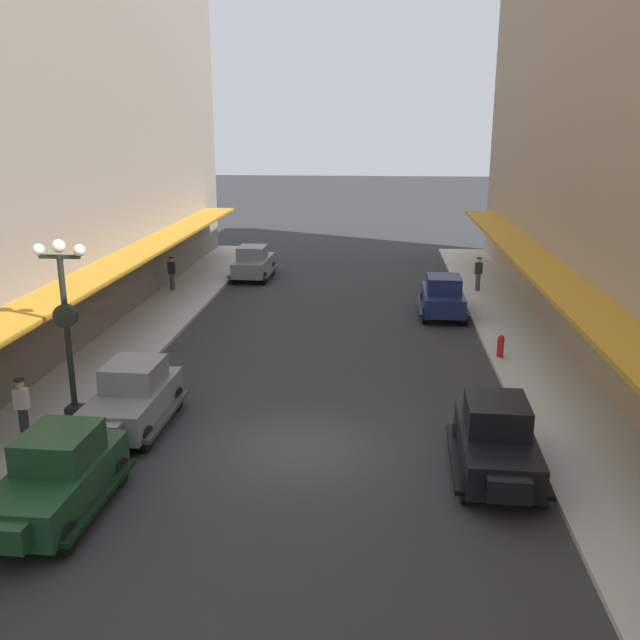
{
  "coord_description": "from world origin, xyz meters",
  "views": [
    {
      "loc": [
        1.88,
        -16.55,
        8.19
      ],
      "look_at": [
        0.0,
        6.0,
        1.8
      ],
      "focal_mm": 39.03,
      "sensor_mm": 36.0,
      "label": 1
    }
  ],
  "objects_px": {
    "parked_car_2": "(496,438)",
    "parked_car_4": "(443,295)",
    "parked_car_1": "(253,262)",
    "pedestrian_3": "(22,408)",
    "fire_hydrant": "(501,346)",
    "pedestrian_2": "(172,273)",
    "lamp_post_with_clock": "(67,325)",
    "parked_car_3": "(133,395)",
    "pedestrian_0": "(478,274)",
    "parked_car_0": "(57,474)"
  },
  "relations": [
    {
      "from": "parked_car_4",
      "to": "pedestrian_2",
      "type": "bearing_deg",
      "value": 166.08
    },
    {
      "from": "parked_car_3",
      "to": "fire_hydrant",
      "type": "xyz_separation_m",
      "value": [
        11.14,
        6.61,
        -0.38
      ]
    },
    {
      "from": "parked_car_2",
      "to": "parked_car_4",
      "type": "bearing_deg",
      "value": 90.06
    },
    {
      "from": "lamp_post_with_clock",
      "to": "pedestrian_2",
      "type": "bearing_deg",
      "value": 96.85
    },
    {
      "from": "parked_car_3",
      "to": "fire_hydrant",
      "type": "height_order",
      "value": "parked_car_3"
    },
    {
      "from": "parked_car_3",
      "to": "parked_car_4",
      "type": "distance_m",
      "value": 15.82
    },
    {
      "from": "parked_car_0",
      "to": "lamp_post_with_clock",
      "type": "xyz_separation_m",
      "value": [
        -1.52,
        4.34,
        2.04
      ]
    },
    {
      "from": "parked_car_3",
      "to": "pedestrian_3",
      "type": "distance_m",
      "value": 2.83
    },
    {
      "from": "pedestrian_0",
      "to": "parked_car_0",
      "type": "bearing_deg",
      "value": -118.76
    },
    {
      "from": "parked_car_0",
      "to": "fire_hydrant",
      "type": "bearing_deg",
      "value": 44.74
    },
    {
      "from": "parked_car_4",
      "to": "parked_car_1",
      "type": "bearing_deg",
      "value": 144.43
    },
    {
      "from": "parked_car_3",
      "to": "pedestrian_2",
      "type": "height_order",
      "value": "parked_car_3"
    },
    {
      "from": "fire_hydrant",
      "to": "parked_car_3",
      "type": "bearing_deg",
      "value": -149.31
    },
    {
      "from": "parked_car_1",
      "to": "pedestrian_3",
      "type": "height_order",
      "value": "parked_car_1"
    },
    {
      "from": "parked_car_0",
      "to": "parked_car_1",
      "type": "bearing_deg",
      "value": 89.95
    },
    {
      "from": "parked_car_3",
      "to": "pedestrian_0",
      "type": "height_order",
      "value": "parked_car_3"
    },
    {
      "from": "pedestrian_2",
      "to": "fire_hydrant",
      "type": "bearing_deg",
      "value": -32.14
    },
    {
      "from": "parked_car_0",
      "to": "lamp_post_with_clock",
      "type": "distance_m",
      "value": 5.03
    },
    {
      "from": "lamp_post_with_clock",
      "to": "pedestrian_0",
      "type": "height_order",
      "value": "lamp_post_with_clock"
    },
    {
      "from": "parked_car_2",
      "to": "pedestrian_2",
      "type": "xyz_separation_m",
      "value": [
        -13.15,
        17.78,
        0.07
      ]
    },
    {
      "from": "fire_hydrant",
      "to": "pedestrian_2",
      "type": "xyz_separation_m",
      "value": [
        -14.67,
        9.22,
        0.45
      ]
    },
    {
      "from": "parked_car_3",
      "to": "pedestrian_3",
      "type": "height_order",
      "value": "parked_car_3"
    },
    {
      "from": "parked_car_2",
      "to": "pedestrian_0",
      "type": "height_order",
      "value": "parked_car_2"
    },
    {
      "from": "parked_car_1",
      "to": "parked_car_0",
      "type": "bearing_deg",
      "value": -90.05
    },
    {
      "from": "lamp_post_with_clock",
      "to": "fire_hydrant",
      "type": "xyz_separation_m",
      "value": [
        12.75,
        6.79,
        -2.42
      ]
    },
    {
      "from": "pedestrian_2",
      "to": "lamp_post_with_clock",
      "type": "bearing_deg",
      "value": -83.15
    },
    {
      "from": "parked_car_0",
      "to": "parked_car_4",
      "type": "relative_size",
      "value": 1.0
    },
    {
      "from": "parked_car_4",
      "to": "pedestrian_3",
      "type": "bearing_deg",
      "value": -131.24
    },
    {
      "from": "pedestrian_2",
      "to": "pedestrian_3",
      "type": "relative_size",
      "value": 1.0
    },
    {
      "from": "parked_car_2",
      "to": "parked_car_1",
      "type": "bearing_deg",
      "value": 114.3
    },
    {
      "from": "parked_car_1",
      "to": "parked_car_2",
      "type": "xyz_separation_m",
      "value": [
        9.68,
        -21.44,
        0.0
      ]
    },
    {
      "from": "parked_car_0",
      "to": "pedestrian_0",
      "type": "height_order",
      "value": "parked_car_0"
    },
    {
      "from": "parked_car_2",
      "to": "lamp_post_with_clock",
      "type": "distance_m",
      "value": 11.54
    },
    {
      "from": "pedestrian_0",
      "to": "pedestrian_2",
      "type": "xyz_separation_m",
      "value": [
        -15.26,
        -1.17,
        0.0
      ]
    },
    {
      "from": "parked_car_1",
      "to": "lamp_post_with_clock",
      "type": "relative_size",
      "value": 0.83
    },
    {
      "from": "parked_car_2",
      "to": "parked_car_4",
      "type": "distance_m",
      "value": 14.52
    },
    {
      "from": "parked_car_3",
      "to": "parked_car_4",
      "type": "height_order",
      "value": "same"
    },
    {
      "from": "fire_hydrant",
      "to": "pedestrian_2",
      "type": "bearing_deg",
      "value": 147.86
    },
    {
      "from": "parked_car_4",
      "to": "lamp_post_with_clock",
      "type": "xyz_separation_m",
      "value": [
        -11.21,
        -12.75,
        2.04
      ]
    },
    {
      "from": "lamp_post_with_clock",
      "to": "pedestrian_0",
      "type": "bearing_deg",
      "value": 52.19
    },
    {
      "from": "parked_car_2",
      "to": "fire_hydrant",
      "type": "bearing_deg",
      "value": 79.88
    },
    {
      "from": "pedestrian_2",
      "to": "parked_car_1",
      "type": "bearing_deg",
      "value": 46.56
    },
    {
      "from": "pedestrian_0",
      "to": "pedestrian_3",
      "type": "bearing_deg",
      "value": -127.97
    },
    {
      "from": "parked_car_1",
      "to": "parked_car_2",
      "type": "distance_m",
      "value": 23.52
    },
    {
      "from": "parked_car_1",
      "to": "parked_car_2",
      "type": "bearing_deg",
      "value": -65.7
    },
    {
      "from": "parked_car_1",
      "to": "fire_hydrant",
      "type": "bearing_deg",
      "value": -48.96
    },
    {
      "from": "parked_car_3",
      "to": "pedestrian_2",
      "type": "distance_m",
      "value": 16.22
    },
    {
      "from": "parked_car_4",
      "to": "fire_hydrant",
      "type": "bearing_deg",
      "value": -75.5
    },
    {
      "from": "fire_hydrant",
      "to": "lamp_post_with_clock",
      "type": "bearing_deg",
      "value": -151.98
    },
    {
      "from": "parked_car_1",
      "to": "pedestrian_3",
      "type": "relative_size",
      "value": 2.57
    }
  ]
}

